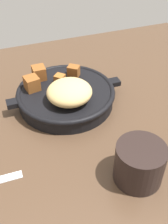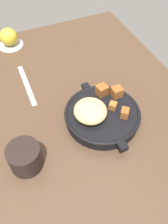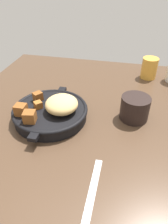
% 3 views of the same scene
% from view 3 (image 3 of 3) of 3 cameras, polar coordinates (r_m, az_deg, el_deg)
% --- Properties ---
extents(ground_plane, '(1.07, 0.81, 0.02)m').
position_cam_3_polar(ground_plane, '(0.61, -3.51, -5.96)').
color(ground_plane, '#473323').
extents(cast_iron_skillet, '(0.27, 0.23, 0.08)m').
position_cam_3_polar(cast_iron_skillet, '(0.64, -8.90, 0.27)').
color(cast_iron_skillet, black).
rests_on(cast_iron_skillet, ground_plane).
extents(butter_knife, '(0.21, 0.02, 0.00)m').
position_cam_3_polar(butter_knife, '(0.46, 1.85, -22.52)').
color(butter_knife, silver).
rests_on(butter_knife, ground_plane).
extents(juice_glass_amber, '(0.06, 0.06, 0.08)m').
position_cam_3_polar(juice_glass_amber, '(0.91, 17.39, 11.38)').
color(juice_glass_amber, gold).
rests_on(juice_glass_amber, ground_plane).
extents(coffee_mug_dark, '(0.09, 0.09, 0.07)m').
position_cam_3_polar(coffee_mug_dark, '(0.65, 13.70, 1.05)').
color(coffee_mug_dark, black).
rests_on(coffee_mug_dark, ground_plane).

